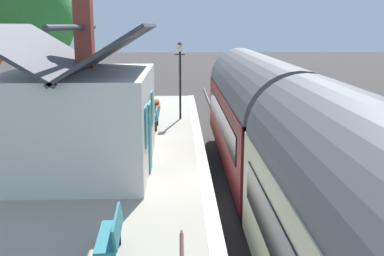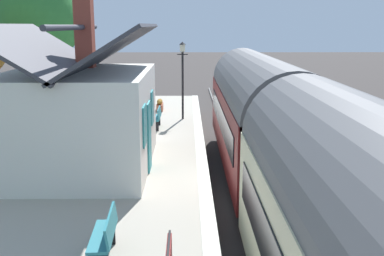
{
  "view_description": "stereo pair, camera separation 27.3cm",
  "coord_description": "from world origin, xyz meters",
  "px_view_note": "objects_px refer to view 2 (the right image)",
  "views": [
    {
      "loc": [
        -12.65,
        1.93,
        5.36
      ],
      "look_at": [
        2.31,
        1.5,
        1.98
      ],
      "focal_mm": 42.87,
      "sensor_mm": 36.0,
      "label": 1
    },
    {
      "loc": [
        -12.65,
        1.65,
        5.36
      ],
      "look_at": [
        2.31,
        1.5,
        1.98
      ],
      "focal_mm": 42.87,
      "sensor_mm": 36.0,
      "label": 2
    }
  ],
  "objects_px": {
    "bench_near_building": "(105,235)",
    "tree_distant": "(39,20)",
    "station_building": "(80,116)",
    "lamp_post_platform": "(183,65)",
    "bench_platform_end": "(157,117)",
    "planter_bench_right": "(160,105)"
  },
  "relations": [
    {
      "from": "bench_near_building",
      "to": "tree_distant",
      "type": "height_order",
      "value": "tree_distant"
    },
    {
      "from": "station_building",
      "to": "bench_near_building",
      "type": "bearing_deg",
      "value": -163.28
    },
    {
      "from": "station_building",
      "to": "bench_near_building",
      "type": "distance_m",
      "value": 6.27
    },
    {
      "from": "station_building",
      "to": "tree_distant",
      "type": "bearing_deg",
      "value": 21.9
    },
    {
      "from": "bench_near_building",
      "to": "lamp_post_platform",
      "type": "height_order",
      "value": "lamp_post_platform"
    },
    {
      "from": "bench_platform_end",
      "to": "bench_near_building",
      "type": "bearing_deg",
      "value": 178.78
    },
    {
      "from": "tree_distant",
      "to": "station_building",
      "type": "bearing_deg",
      "value": -158.1
    },
    {
      "from": "station_building",
      "to": "planter_bench_right",
      "type": "xyz_separation_m",
      "value": [
        9.6,
        -1.9,
        -1.33
      ]
    },
    {
      "from": "station_building",
      "to": "lamp_post_platform",
      "type": "bearing_deg",
      "value": -22.78
    },
    {
      "from": "planter_bench_right",
      "to": "bench_near_building",
      "type": "bearing_deg",
      "value": 179.52
    },
    {
      "from": "bench_near_building",
      "to": "lamp_post_platform",
      "type": "relative_size",
      "value": 0.39
    },
    {
      "from": "station_building",
      "to": "bench_near_building",
      "type": "xyz_separation_m",
      "value": [
        -5.9,
        -1.77,
        -1.15
      ]
    },
    {
      "from": "station_building",
      "to": "tree_distant",
      "type": "height_order",
      "value": "tree_distant"
    },
    {
      "from": "lamp_post_platform",
      "to": "planter_bench_right",
      "type": "bearing_deg",
      "value": 29.36
    },
    {
      "from": "bench_near_building",
      "to": "tree_distant",
      "type": "bearing_deg",
      "value": 20.22
    },
    {
      "from": "station_building",
      "to": "lamp_post_platform",
      "type": "height_order",
      "value": "station_building"
    },
    {
      "from": "lamp_post_platform",
      "to": "tree_distant",
      "type": "height_order",
      "value": "tree_distant"
    },
    {
      "from": "station_building",
      "to": "lamp_post_platform",
      "type": "distance_m",
      "value": 8.12
    },
    {
      "from": "station_building",
      "to": "bench_platform_end",
      "type": "relative_size",
      "value": 4.39
    },
    {
      "from": "bench_platform_end",
      "to": "planter_bench_right",
      "type": "distance_m",
      "value": 4.15
    },
    {
      "from": "station_building",
      "to": "bench_platform_end",
      "type": "distance_m",
      "value": 5.93
    },
    {
      "from": "bench_near_building",
      "to": "lamp_post_platform",
      "type": "xyz_separation_m",
      "value": [
        13.34,
        -1.35,
        2.06
      ]
    }
  ]
}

